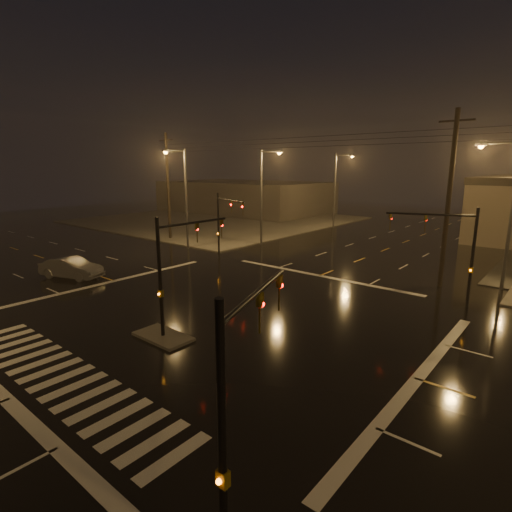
# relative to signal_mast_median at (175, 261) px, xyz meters

# --- Properties ---
(ground) EXTENTS (140.00, 140.00, 0.00)m
(ground) POSITION_rel_signal_mast_median_xyz_m (-0.00, 3.07, -3.75)
(ground) COLOR black
(ground) RESTS_ON ground
(sidewalk_nw) EXTENTS (36.00, 36.00, 0.12)m
(sidewalk_nw) POSITION_rel_signal_mast_median_xyz_m (-30.00, 33.07, -3.69)
(sidewalk_nw) COLOR #4B4943
(sidewalk_nw) RESTS_ON ground
(median_island) EXTENTS (3.00, 1.60, 0.15)m
(median_island) POSITION_rel_signal_mast_median_xyz_m (-0.00, -0.93, -3.68)
(median_island) COLOR #4B4943
(median_island) RESTS_ON ground
(crosswalk) EXTENTS (15.00, 2.60, 0.01)m
(crosswalk) POSITION_rel_signal_mast_median_xyz_m (-0.00, -5.93, -3.75)
(crosswalk) COLOR beige
(crosswalk) RESTS_ON ground
(stop_bar_near) EXTENTS (16.00, 0.50, 0.01)m
(stop_bar_near) POSITION_rel_signal_mast_median_xyz_m (-0.00, -7.93, -3.75)
(stop_bar_near) COLOR beige
(stop_bar_near) RESTS_ON ground
(stop_bar_far) EXTENTS (16.00, 0.50, 0.01)m
(stop_bar_far) POSITION_rel_signal_mast_median_xyz_m (-0.00, 14.07, -3.75)
(stop_bar_far) COLOR beige
(stop_bar_far) RESTS_ON ground
(commercial_block) EXTENTS (30.00, 18.00, 5.60)m
(commercial_block) POSITION_rel_signal_mast_median_xyz_m (-35.00, 45.07, -0.95)
(commercial_block) COLOR #3C3635
(commercial_block) RESTS_ON ground
(signal_mast_median) EXTENTS (0.25, 4.59, 6.00)m
(signal_mast_median) POSITION_rel_signal_mast_median_xyz_m (0.00, 0.00, 0.00)
(signal_mast_median) COLOR black
(signal_mast_median) RESTS_ON ground
(signal_mast_ne) EXTENTS (4.84, 1.86, 6.00)m
(signal_mast_ne) POSITION_rel_signal_mast_median_xyz_m (9.50, 13.21, 0.04)
(signal_mast_ne) COLOR black
(signal_mast_ne) RESTS_ON ground
(signal_mast_nw) EXTENTS (4.84, 1.86, 6.00)m
(signal_mast_nw) POSITION_rel_signal_mast_median_xyz_m (-9.50, 13.21, 0.04)
(signal_mast_nw) COLOR black
(signal_mast_nw) RESTS_ON ground
(signal_mast_se) EXTENTS (1.55, 3.87, 6.00)m
(signal_mast_se) POSITION_rel_signal_mast_median_xyz_m (10.23, -6.68, -0.04)
(signal_mast_se) COLOR black
(signal_mast_se) RESTS_ON ground
(streetlight_1) EXTENTS (2.77, 0.32, 10.00)m
(streetlight_1) POSITION_rel_signal_mast_median_xyz_m (-11.18, 21.07, 2.05)
(streetlight_1) COLOR #38383A
(streetlight_1) RESTS_ON ground
(streetlight_2) EXTENTS (2.77, 0.32, 10.00)m
(streetlight_2) POSITION_rel_signal_mast_median_xyz_m (-11.18, 37.07, 2.05)
(streetlight_2) COLOR #38383A
(streetlight_2) RESTS_ON ground
(streetlight_3) EXTENTS (2.77, 0.32, 10.00)m
(streetlight_3) POSITION_rel_signal_mast_median_xyz_m (11.18, 19.07, 2.05)
(streetlight_3) COLOR #38383A
(streetlight_3) RESTS_ON ground
(streetlight_5) EXTENTS (0.32, 2.77, 10.00)m
(streetlight_5) POSITION_rel_signal_mast_median_xyz_m (-16.00, 14.26, 2.05)
(streetlight_5) COLOR #38383A
(streetlight_5) RESTS_ON ground
(utility_pole_0) EXTENTS (2.20, 0.32, 12.00)m
(utility_pole_0) POSITION_rel_signal_mast_median_xyz_m (-22.00, 17.07, 2.38)
(utility_pole_0) COLOR black
(utility_pole_0) RESTS_ON ground
(utility_pole_1) EXTENTS (2.20, 0.32, 12.00)m
(utility_pole_1) POSITION_rel_signal_mast_median_xyz_m (8.00, 17.07, 2.38)
(utility_pole_1) COLOR black
(utility_pole_1) RESTS_ON ground
(car_crossing) EXTENTS (5.16, 3.29, 1.60)m
(car_crossing) POSITION_rel_signal_mast_median_xyz_m (-14.23, 1.50, -2.95)
(car_crossing) COLOR #4F5156
(car_crossing) RESTS_ON ground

